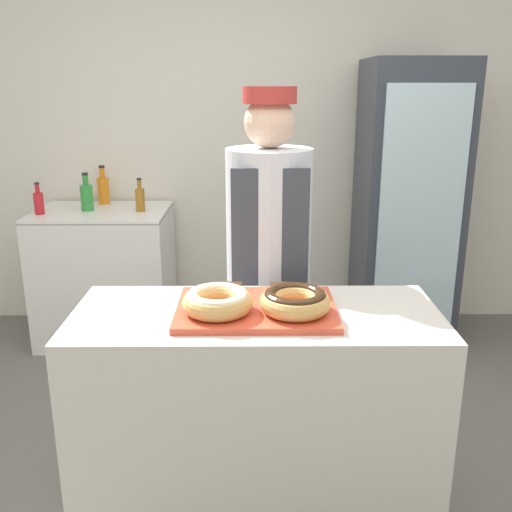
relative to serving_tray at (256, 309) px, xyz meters
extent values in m
cube|color=silver|center=(0.00, 2.13, 0.45)|extent=(8.00, 0.06, 2.70)
cube|color=beige|center=(0.00, 0.00, -0.46)|extent=(1.32, 0.56, 0.89)
cube|color=#D84C33|center=(0.00, 0.00, 0.00)|extent=(0.57, 0.40, 0.02)
torus|color=tan|center=(-0.13, -0.06, 0.05)|extent=(0.25, 0.25, 0.07)
torus|color=beige|center=(-0.13, -0.06, 0.07)|extent=(0.22, 0.22, 0.04)
torus|color=tan|center=(0.13, -0.06, 0.05)|extent=(0.25, 0.25, 0.07)
torus|color=#331E0F|center=(0.13, -0.06, 0.07)|extent=(0.22, 0.22, 0.04)
cube|color=#382111|center=(-0.10, 0.12, 0.03)|extent=(0.09, 0.09, 0.03)
cube|color=#382111|center=(0.10, 0.12, 0.03)|extent=(0.09, 0.09, 0.03)
cylinder|color=#4C4C51|center=(0.06, 0.57, -0.50)|extent=(0.27, 0.27, 0.80)
cylinder|color=silver|center=(0.06, 0.57, 0.21)|extent=(0.38, 0.38, 0.60)
cube|color=#383D47|center=(0.06, 0.40, -0.19)|extent=(0.32, 0.02, 1.27)
sphere|color=beige|center=(0.06, 0.57, 0.62)|extent=(0.22, 0.22, 0.22)
cylinder|color=#B2332D|center=(0.06, 0.57, 0.73)|extent=(0.23, 0.23, 0.07)
cube|color=#333842|center=(0.99, 1.75, 0.01)|extent=(0.61, 0.60, 1.82)
cube|color=silver|center=(0.99, 1.44, 0.05)|extent=(0.50, 0.02, 1.46)
cube|color=white|center=(-1.00, 1.75, -0.46)|extent=(0.86, 0.64, 0.88)
cube|color=gray|center=(-1.00, 1.75, -0.04)|extent=(0.86, 0.64, 0.01)
cylinder|color=#99661E|center=(-0.74, 1.72, 0.06)|extent=(0.06, 0.06, 0.15)
cylinder|color=#99661E|center=(-0.74, 1.72, 0.16)|extent=(0.03, 0.03, 0.06)
cylinder|color=black|center=(-0.74, 1.72, 0.19)|extent=(0.03, 0.03, 0.01)
cylinder|color=orange|center=(-1.03, 1.97, 0.07)|extent=(0.08, 0.08, 0.18)
cylinder|color=orange|center=(-1.03, 1.97, 0.20)|extent=(0.04, 0.04, 0.07)
cylinder|color=black|center=(-1.03, 1.97, 0.24)|extent=(0.04, 0.04, 0.01)
cylinder|color=red|center=(-1.36, 1.64, 0.05)|extent=(0.06, 0.06, 0.14)
cylinder|color=red|center=(-1.36, 1.64, 0.15)|extent=(0.03, 0.03, 0.05)
cylinder|color=black|center=(-1.36, 1.64, 0.18)|extent=(0.03, 0.03, 0.01)
cylinder|color=#2D8C38|center=(-1.08, 1.75, 0.07)|extent=(0.08, 0.08, 0.17)
cylinder|color=#2D8C38|center=(-1.08, 1.75, 0.18)|extent=(0.04, 0.04, 0.06)
cylinder|color=black|center=(-1.08, 1.75, 0.22)|extent=(0.04, 0.04, 0.01)
camera|label=1|loc=(-0.01, -1.89, 0.77)|focal=40.00mm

